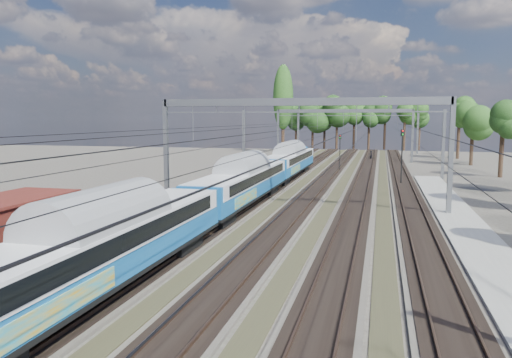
% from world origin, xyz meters
% --- Properties ---
extents(track_bed, '(21.00, 130.00, 0.34)m').
position_xyz_m(track_bed, '(-0.00, 45.00, 0.10)').
color(track_bed, '#47423A').
rests_on(track_bed, ground).
extents(platform, '(3.00, 70.00, 0.30)m').
position_xyz_m(platform, '(12.00, 20.00, 0.15)').
color(platform, gray).
rests_on(platform, ground).
extents(catenary, '(25.65, 130.00, 9.00)m').
position_xyz_m(catenary, '(0.33, 52.69, 6.40)').
color(catenary, slate).
rests_on(catenary, ground).
extents(tree_belt, '(40.04, 101.46, 11.68)m').
position_xyz_m(tree_belt, '(6.17, 96.18, 7.88)').
color(tree_belt, black).
rests_on(tree_belt, ground).
extents(poplar, '(4.40, 4.40, 19.04)m').
position_xyz_m(poplar, '(-14.50, 98.00, 11.89)').
color(poplar, black).
rests_on(poplar, ground).
extents(emu_train, '(3.07, 64.90, 4.49)m').
position_xyz_m(emu_train, '(-4.50, 29.21, 2.64)').
color(emu_train, black).
rests_on(emu_train, ground).
extents(worker, '(0.55, 0.70, 1.69)m').
position_xyz_m(worker, '(4.75, 82.04, 0.85)').
color(worker, black).
rests_on(worker, ground).
extents(signal_near, '(0.36, 0.34, 5.18)m').
position_xyz_m(signal_near, '(0.84, 60.70, 3.28)').
color(signal_near, black).
rests_on(signal_near, ground).
extents(signal_far, '(0.43, 0.40, 6.18)m').
position_xyz_m(signal_far, '(8.70, 48.30, 3.91)').
color(signal_far, black).
rests_on(signal_far, ground).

